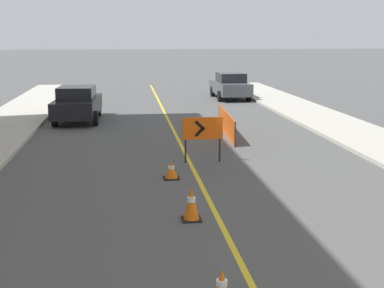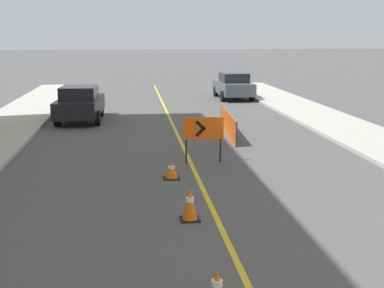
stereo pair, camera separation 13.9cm
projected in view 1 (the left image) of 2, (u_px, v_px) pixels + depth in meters
The scene contains 8 objects.
lane_stripe at pixel (185, 153), 17.68m from camera, with size 0.12×48.51×0.01m.
traffic_cone_fourth at pixel (222, 288), 7.65m from camera, with size 0.39×0.39×0.58m.
traffic_cone_fifth at pixel (191, 204), 11.25m from camera, with size 0.41×0.41×0.71m.
traffic_cone_farthest at pixel (171, 170), 14.53m from camera, with size 0.43×0.43×0.48m.
arrow_barricade_primary at pixel (203, 130), 16.23m from camera, with size 1.24×0.12×1.40m.
safety_mesh_fence at pixel (226, 123), 20.89m from camera, with size 0.32×4.87×0.90m.
parked_car_curb_near at pixel (77, 104), 24.05m from camera, with size 2.02×4.39×1.59m.
parked_car_curb_mid at pixel (230, 86), 32.47m from camera, with size 1.95×4.35×1.59m.
Camera 1 is at (-1.88, 7.10, 3.86)m, focal length 50.00 mm.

